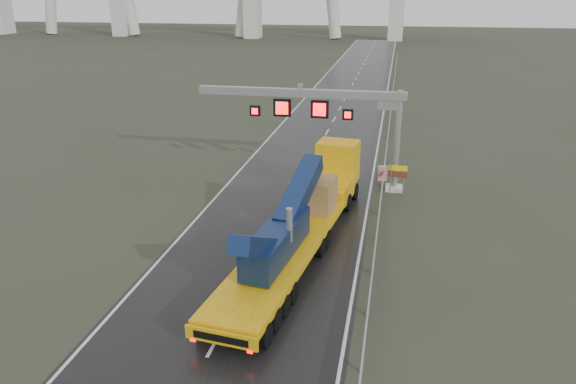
% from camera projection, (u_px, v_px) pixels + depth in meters
% --- Properties ---
extents(ground, '(400.00, 400.00, 0.00)m').
position_uv_depth(ground, '(230.00, 314.00, 25.21)').
color(ground, '#2E3424').
rests_on(ground, ground).
extents(road, '(11.00, 200.00, 0.02)m').
position_uv_depth(road, '(334.00, 119.00, 62.06)').
color(road, black).
rests_on(road, ground).
extents(guardrail, '(0.20, 140.00, 1.40)m').
position_uv_depth(guardrail, '(388.00, 139.00, 51.51)').
color(guardrail, gray).
rests_on(guardrail, ground).
extents(sign_gantry, '(14.90, 1.20, 7.42)m').
position_uv_depth(sign_gantry, '(330.00, 111.00, 39.47)').
color(sign_gantry, silver).
rests_on(sign_gantry, ground).
extents(heavy_haul_truck, '(5.44, 20.55, 4.78)m').
position_uv_depth(heavy_haul_truck, '(308.00, 208.00, 32.21)').
color(heavy_haul_truck, yellow).
rests_on(heavy_haul_truck, ground).
extents(exit_sign_pair, '(1.29, 0.17, 2.22)m').
position_uv_depth(exit_sign_pair, '(398.00, 174.00, 39.06)').
color(exit_sign_pair, gray).
rests_on(exit_sign_pair, ground).
extents(striped_barrier, '(0.70, 0.43, 1.13)m').
position_uv_depth(striped_barrier, '(382.00, 173.00, 42.36)').
color(striped_barrier, red).
rests_on(striped_barrier, ground).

